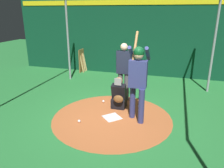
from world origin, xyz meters
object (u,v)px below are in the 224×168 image
object	(u,v)px
batter	(138,76)
bat_rack	(83,61)
home_plate	(112,117)
baseball_1	(139,106)
umpire	(124,69)
baseball_2	(103,101)
baseball_0	(79,121)
catcher	(119,96)

from	to	relation	value
batter	bat_rack	distance (m)	5.29
bat_rack	batter	bearing A→B (deg)	38.79
home_plate	baseball_1	distance (m)	1.02
umpire	baseball_2	world-z (taller)	umpire
home_plate	bat_rack	xyz separation A→B (m)	(-4.17, -2.65, 0.48)
baseball_1	baseball_2	distance (m)	1.13
umpire	baseball_0	size ratio (longest dim) A/B	24.32
bat_rack	baseball_2	xyz separation A→B (m)	(3.27, 2.11, -0.45)
umpire	batter	bearing A→B (deg)	27.47
batter	baseball_2	xyz separation A→B (m)	(-0.82, -1.18, -1.14)
bat_rack	home_plate	bearing A→B (deg)	32.42
umpire	baseball_1	world-z (taller)	umpire
home_plate	batter	bearing A→B (deg)	97.31
batter	baseball_2	world-z (taller)	batter
bat_rack	baseball_2	bearing A→B (deg)	32.78
bat_rack	baseball_0	bearing A→B (deg)	22.38
home_plate	bat_rack	bearing A→B (deg)	-147.58
home_plate	catcher	distance (m)	0.76
home_plate	batter	xyz separation A→B (m)	(-0.08, 0.64, 1.17)
catcher	bat_rack	size ratio (longest dim) A/B	0.90
umpire	bat_rack	world-z (taller)	umpire
home_plate	umpire	distance (m)	1.67
baseball_1	umpire	bearing A→B (deg)	-129.44
home_plate	baseball_2	world-z (taller)	baseball_2
baseball_0	baseball_1	world-z (taller)	same
umpire	home_plate	bearing A→B (deg)	0.63
batter	baseball_2	distance (m)	1.83
umpire	baseball_0	bearing A→B (deg)	-21.39
baseball_0	home_plate	bearing A→B (deg)	123.94
home_plate	catcher	world-z (taller)	catcher
home_plate	umpire	size ratio (longest dim) A/B	0.23
catcher	baseball_0	bearing A→B (deg)	-32.60
batter	bat_rack	size ratio (longest dim) A/B	2.12
bat_rack	baseball_1	world-z (taller)	bat_rack
home_plate	catcher	xyz separation A→B (m)	(-0.67, 0.01, 0.36)
home_plate	baseball_1	bearing A→B (deg)	145.33
batter	umpire	world-z (taller)	batter
home_plate	baseball_0	size ratio (longest dim) A/B	5.68
baseball_0	baseball_2	xyz separation A→B (m)	(-1.39, 0.19, 0.00)
catcher	umpire	distance (m)	0.93
catcher	umpire	world-z (taller)	umpire
baseball_1	bat_rack	bearing A→B (deg)	-135.83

